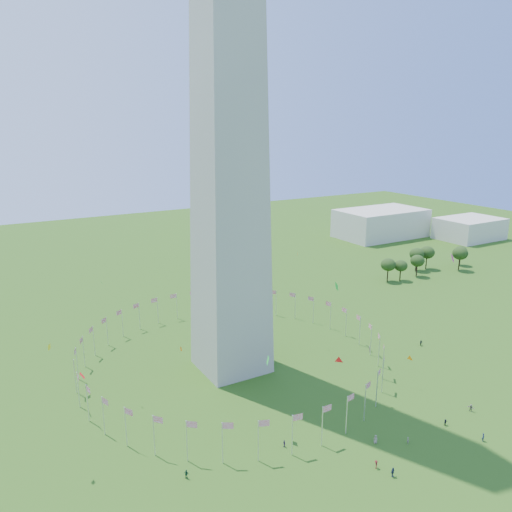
% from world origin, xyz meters
% --- Properties ---
extents(ground, '(600.00, 600.00, 0.00)m').
position_xyz_m(ground, '(0.00, 0.00, 0.00)').
color(ground, '#244A11').
rests_on(ground, ground).
extents(washington_monument, '(16.80, 16.80, 169.00)m').
position_xyz_m(washington_monument, '(0.00, 50.00, 84.50)').
color(washington_monument, '#ACA899').
rests_on(washington_monument, ground).
extents(flag_ring, '(80.24, 80.24, 9.00)m').
position_xyz_m(flag_ring, '(-0.00, 50.00, 4.50)').
color(flag_ring, silver).
rests_on(flag_ring, ground).
extents(gov_building_east_a, '(50.00, 30.00, 16.00)m').
position_xyz_m(gov_building_east_a, '(150.00, 150.00, 8.00)').
color(gov_building_east_a, beige).
rests_on(gov_building_east_a, ground).
extents(gov_building_east_b, '(35.00, 25.00, 12.00)m').
position_xyz_m(gov_building_east_b, '(190.00, 120.00, 6.00)').
color(gov_building_east_b, beige).
rests_on(gov_building_east_b, ground).
extents(crowd, '(101.10, 76.70, 1.99)m').
position_xyz_m(crowd, '(14.46, 3.78, 0.87)').
color(crowd, black).
rests_on(crowd, ground).
extents(kites_aloft, '(102.61, 68.33, 33.49)m').
position_xyz_m(kites_aloft, '(7.69, 22.50, 17.56)').
color(kites_aloft, red).
rests_on(kites_aloft, ground).
extents(tree_line_east, '(53.16, 16.11, 10.58)m').
position_xyz_m(tree_line_east, '(115.34, 85.28, 4.92)').
color(tree_line_east, '#2A4818').
rests_on(tree_line_east, ground).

